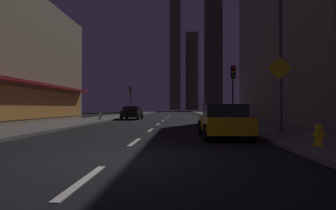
{
  "coord_description": "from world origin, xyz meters",
  "views": [
    {
      "loc": [
        1.73,
        -6.6,
        1.31
      ],
      "look_at": [
        0.0,
        29.74,
        1.66
      ],
      "focal_mm": 27.96,
      "sensor_mm": 36.0,
      "label": 1
    }
  ],
  "objects_px": {
    "traffic_light_near_right": "(233,81)",
    "car_parked_near": "(223,121)",
    "fire_hydrant_yellow_near": "(319,136)",
    "traffic_light_far_left": "(130,94)",
    "pedestrian_crossing_sign": "(279,89)",
    "fire_hydrant_far_left": "(100,117)",
    "car_parked_far": "(132,113)",
    "street_lamp_right": "(262,24)"
  },
  "relations": [
    {
      "from": "traffic_light_near_right",
      "to": "street_lamp_right",
      "type": "bearing_deg",
      "value": -90.98
    },
    {
      "from": "traffic_light_far_left",
      "to": "street_lamp_right",
      "type": "height_order",
      "value": "street_lamp_right"
    },
    {
      "from": "car_parked_far",
      "to": "fire_hydrant_yellow_near",
      "type": "xyz_separation_m",
      "value": [
        9.5,
        -20.5,
        -0.29
      ]
    },
    {
      "from": "car_parked_far",
      "to": "street_lamp_right",
      "type": "height_order",
      "value": "street_lamp_right"
    },
    {
      "from": "fire_hydrant_far_left",
      "to": "traffic_light_near_right",
      "type": "relative_size",
      "value": 0.16
    },
    {
      "from": "street_lamp_right",
      "to": "fire_hydrant_far_left",
      "type": "bearing_deg",
      "value": 131.83
    },
    {
      "from": "fire_hydrant_far_left",
      "to": "street_lamp_right",
      "type": "bearing_deg",
      "value": -48.17
    },
    {
      "from": "car_parked_far",
      "to": "traffic_light_far_left",
      "type": "height_order",
      "value": "traffic_light_far_left"
    },
    {
      "from": "street_lamp_right",
      "to": "fire_hydrant_yellow_near",
      "type": "bearing_deg",
      "value": -82.14
    },
    {
      "from": "car_parked_near",
      "to": "car_parked_far",
      "type": "xyz_separation_m",
      "value": [
        -7.2,
        17.12,
        0.0
      ]
    },
    {
      "from": "traffic_light_far_left",
      "to": "pedestrian_crossing_sign",
      "type": "xyz_separation_m",
      "value": [
        11.1,
        -27.0,
        -1.18
      ]
    },
    {
      "from": "car_parked_near",
      "to": "fire_hydrant_far_left",
      "type": "xyz_separation_m",
      "value": [
        -9.5,
        12.99,
        -0.29
      ]
    },
    {
      "from": "traffic_light_near_right",
      "to": "pedestrian_crossing_sign",
      "type": "bearing_deg",
      "value": -89.33
    },
    {
      "from": "car_parked_far",
      "to": "pedestrian_crossing_sign",
      "type": "distance_m",
      "value": 20.43
    },
    {
      "from": "car_parked_near",
      "to": "traffic_light_near_right",
      "type": "distance_m",
      "value": 8.06
    },
    {
      "from": "traffic_light_near_right",
      "to": "fire_hydrant_yellow_near",
      "type": "bearing_deg",
      "value": -87.88
    },
    {
      "from": "car_parked_far",
      "to": "fire_hydrant_yellow_near",
      "type": "distance_m",
      "value": 22.6
    },
    {
      "from": "car_parked_far",
      "to": "traffic_light_far_left",
      "type": "bearing_deg",
      "value": 102.18
    },
    {
      "from": "street_lamp_right",
      "to": "car_parked_near",
      "type": "bearing_deg",
      "value": -167.63
    },
    {
      "from": "car_parked_near",
      "to": "pedestrian_crossing_sign",
      "type": "bearing_deg",
      "value": -28.22
    },
    {
      "from": "car_parked_near",
      "to": "pedestrian_crossing_sign",
      "type": "distance_m",
      "value": 2.6
    },
    {
      "from": "car_parked_far",
      "to": "fire_hydrant_yellow_near",
      "type": "relative_size",
      "value": 6.48
    },
    {
      "from": "fire_hydrant_yellow_near",
      "to": "traffic_light_far_left",
      "type": "height_order",
      "value": "traffic_light_far_left"
    },
    {
      "from": "pedestrian_crossing_sign",
      "to": "fire_hydrant_far_left",
      "type": "bearing_deg",
      "value": 129.27
    },
    {
      "from": "car_parked_far",
      "to": "traffic_light_far_left",
      "type": "xyz_separation_m",
      "value": [
        -1.9,
        8.8,
        2.45
      ]
    },
    {
      "from": "street_lamp_right",
      "to": "traffic_light_far_left",
      "type": "bearing_deg",
      "value": 113.08
    },
    {
      "from": "fire_hydrant_yellow_near",
      "to": "fire_hydrant_far_left",
      "type": "height_order",
      "value": "same"
    },
    {
      "from": "car_parked_near",
      "to": "fire_hydrant_far_left",
      "type": "relative_size",
      "value": 6.48
    },
    {
      "from": "fire_hydrant_far_left",
      "to": "car_parked_far",
      "type": "bearing_deg",
      "value": 60.9
    },
    {
      "from": "fire_hydrant_far_left",
      "to": "pedestrian_crossing_sign",
      "type": "xyz_separation_m",
      "value": [
        11.5,
        -14.06,
        1.56
      ]
    },
    {
      "from": "car_parked_near",
      "to": "traffic_light_near_right",
      "type": "bearing_deg",
      "value": 75.67
    },
    {
      "from": "fire_hydrant_far_left",
      "to": "pedestrian_crossing_sign",
      "type": "height_order",
      "value": "pedestrian_crossing_sign"
    },
    {
      "from": "traffic_light_near_right",
      "to": "car_parked_near",
      "type": "bearing_deg",
      "value": -104.33
    },
    {
      "from": "car_parked_near",
      "to": "fire_hydrant_yellow_near",
      "type": "height_order",
      "value": "car_parked_near"
    },
    {
      "from": "fire_hydrant_yellow_near",
      "to": "pedestrian_crossing_sign",
      "type": "bearing_deg",
      "value": 97.41
    },
    {
      "from": "car_parked_far",
      "to": "traffic_light_near_right",
      "type": "relative_size",
      "value": 1.01
    },
    {
      "from": "car_parked_near",
      "to": "street_lamp_right",
      "type": "bearing_deg",
      "value": 12.37
    },
    {
      "from": "car_parked_near",
      "to": "fire_hydrant_yellow_near",
      "type": "relative_size",
      "value": 6.48
    },
    {
      "from": "street_lamp_right",
      "to": "car_parked_far",
      "type": "bearing_deg",
      "value": 118.22
    },
    {
      "from": "traffic_light_far_left",
      "to": "street_lamp_right",
      "type": "relative_size",
      "value": 0.64
    },
    {
      "from": "traffic_light_near_right",
      "to": "traffic_light_far_left",
      "type": "bearing_deg",
      "value": 120.75
    },
    {
      "from": "car_parked_far",
      "to": "traffic_light_near_right",
      "type": "bearing_deg",
      "value": -46.79
    }
  ]
}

